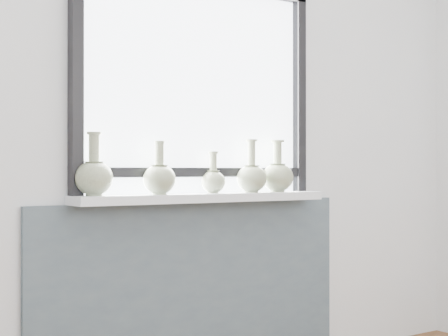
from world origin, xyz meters
TOP-DOWN VIEW (x-y plane):
  - back_wall at (0.00, 1.81)m, footprint 3.60×0.02m
  - apron_panel at (0.00, 1.78)m, footprint 1.70×0.03m
  - windowsill at (0.00, 1.71)m, footprint 1.32×0.18m
  - window at (0.00, 1.77)m, footprint 1.30×0.06m
  - vase_a at (-0.56, 1.72)m, footprint 0.16×0.16m
  - vase_b at (-0.26, 1.69)m, footprint 0.15×0.15m
  - vase_c at (0.05, 1.72)m, footprint 0.12×0.12m
  - vase_d at (0.26, 1.70)m, footprint 0.15×0.15m
  - vase_e at (0.43, 1.70)m, footprint 0.16×0.16m

SIDE VIEW (x-z plane):
  - apron_panel at x=0.00m, z-range 0.00..0.86m
  - windowsill at x=0.00m, z-range 0.86..0.90m
  - vase_c at x=0.05m, z-range 0.86..1.06m
  - vase_b at x=-0.26m, z-range 0.86..1.10m
  - vase_d at x=0.26m, z-range 0.85..1.11m
  - vase_e at x=0.43m, z-range 0.85..1.12m
  - vase_a at x=-0.56m, z-range 0.85..1.12m
  - back_wall at x=0.00m, z-range 0.00..2.60m
  - window at x=0.00m, z-range 0.92..1.97m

